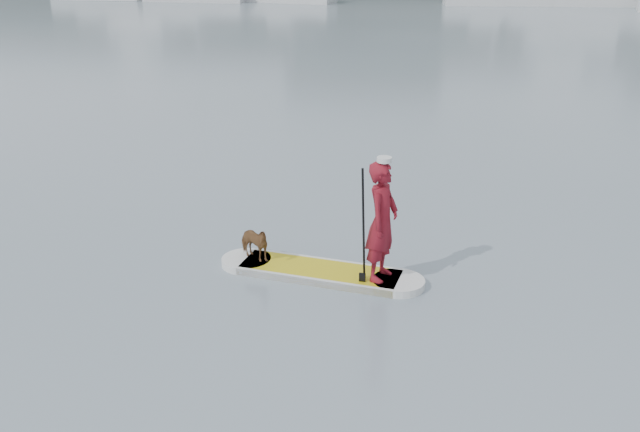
# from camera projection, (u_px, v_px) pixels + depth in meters

# --- Properties ---
(ground) EXTENTS (140.00, 140.00, 0.00)m
(ground) POSITION_uv_depth(u_px,v_px,m) (506.00, 253.00, 11.92)
(ground) COLOR slate
(ground) RESTS_ON ground
(paddleboard) EXTENTS (3.28, 1.09, 0.12)m
(paddleboard) POSITION_uv_depth(u_px,v_px,m) (320.00, 272.00, 11.12)
(paddleboard) COLOR gold
(paddleboard) RESTS_ON ground
(paddler) EXTENTS (0.58, 0.75, 1.83)m
(paddler) POSITION_uv_depth(u_px,v_px,m) (382.00, 221.00, 10.48)
(paddler) COLOR maroon
(paddler) RESTS_ON paddleboard
(white_cap) EXTENTS (0.22, 0.22, 0.07)m
(white_cap) POSITION_uv_depth(u_px,v_px,m) (384.00, 160.00, 10.14)
(white_cap) COLOR silver
(white_cap) RESTS_ON paddler
(dog) EXTENTS (0.74, 0.61, 0.57)m
(dog) POSITION_uv_depth(u_px,v_px,m) (253.00, 243.00, 11.32)
(dog) COLOR brown
(dog) RESTS_ON paddleboard
(paddle) EXTENTS (0.10, 0.30, 2.00)m
(paddle) POSITION_uv_depth(u_px,v_px,m) (363.00, 240.00, 10.43)
(paddle) COLOR black
(paddle) RESTS_ON ground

